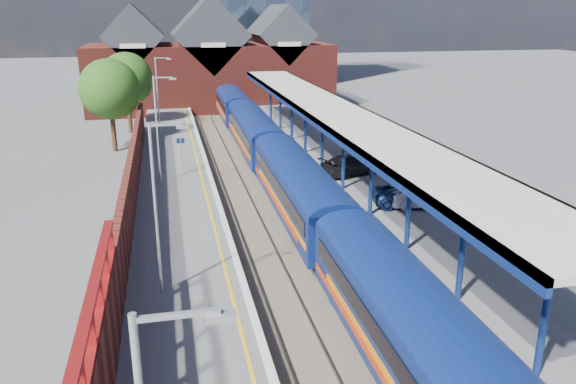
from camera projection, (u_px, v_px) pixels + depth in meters
name	position (u px, v px, depth m)	size (l,w,h in m)	color
ground	(241.00, 161.00, 46.72)	(240.00, 240.00, 0.00)	#5B5B5E
ballast_bed	(261.00, 198.00, 37.42)	(6.00, 76.00, 0.06)	#473D33
rails	(261.00, 197.00, 37.39)	(4.51, 76.00, 0.14)	slate
left_platform	(177.00, 197.00, 36.16)	(5.00, 76.00, 1.00)	#565659
right_platform	(347.00, 186.00, 38.50)	(6.00, 76.00, 1.00)	#565659
coping_left	(214.00, 187.00, 36.47)	(0.30, 76.00, 0.05)	silver
coping_right	(307.00, 181.00, 37.76)	(0.30, 76.00, 0.05)	silver
yellow_line	(204.00, 188.00, 36.36)	(0.14, 76.00, 0.01)	yellow
train	(273.00, 153.00, 40.54)	(2.98, 65.93, 3.45)	navy
canopy	(334.00, 112.00, 38.75)	(4.50, 52.00, 4.48)	navy
lamp_post_b	(159.00, 200.00, 21.59)	(1.48, 0.18, 7.00)	#A5A8AA
lamp_post_c	(159.00, 123.00, 36.46)	(1.48, 0.18, 7.00)	#A5A8AA
lamp_post_d	(159.00, 91.00, 51.33)	(1.48, 0.18, 7.00)	#A5A8AA
platform_sign	(181.00, 149.00, 39.30)	(0.55, 0.08, 2.50)	#A5A8AA
brick_wall	(128.00, 203.00, 29.02)	(0.35, 50.00, 3.86)	maroon
station_building	(210.00, 65.00, 71.08)	(30.00, 12.12, 13.78)	maroon
tree_near	(111.00, 91.00, 48.46)	(5.20, 5.20, 8.10)	#382314
tree_far	(128.00, 80.00, 56.10)	(5.20, 5.20, 8.10)	#382314
parked_car_silver	(423.00, 197.00, 32.59)	(1.37, 3.94, 1.30)	silver
parked_car_dark	(352.00, 164.00, 39.21)	(1.97, 4.84, 1.40)	black
parked_car_blue	(412.00, 195.00, 32.86)	(2.11, 4.58, 1.27)	navy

